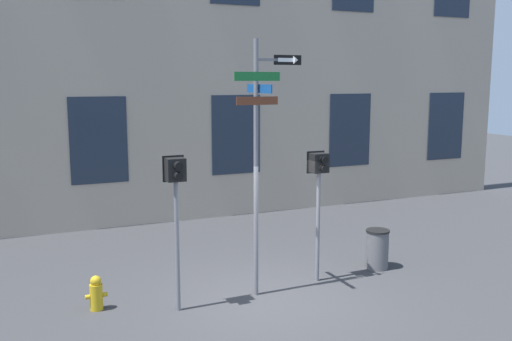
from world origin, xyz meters
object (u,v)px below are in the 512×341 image
object	(u,v)px
pedestrian_signal_left	(176,190)
trash_bin	(377,249)
pedestrian_signal_right	(319,180)
street_sign_pole	(260,146)
fire_hydrant	(96,293)

from	to	relation	value
pedestrian_signal_left	trash_bin	size ratio (longest dim) A/B	3.22
pedestrian_signal_left	pedestrian_signal_right	size ratio (longest dim) A/B	1.04
pedestrian_signal_left	pedestrian_signal_right	world-z (taller)	pedestrian_signal_left
pedestrian_signal_left	trash_bin	world-z (taller)	pedestrian_signal_left
street_sign_pole	fire_hydrant	distance (m)	3.97
street_sign_pole	trash_bin	world-z (taller)	street_sign_pole
pedestrian_signal_right	fire_hydrant	bearing A→B (deg)	176.28
fire_hydrant	pedestrian_signal_right	bearing A→B (deg)	-3.72
pedestrian_signal_left	fire_hydrant	xyz separation A→B (m)	(-1.34, 0.62, -1.89)
fire_hydrant	trash_bin	xyz separation A→B (m)	(5.96, -0.13, 0.13)
street_sign_pole	pedestrian_signal_right	xyz separation A→B (m)	(1.39, 0.20, -0.77)
street_sign_pole	fire_hydrant	bearing A→B (deg)	170.68
fire_hydrant	trash_bin	world-z (taller)	trash_bin
pedestrian_signal_left	trash_bin	xyz separation A→B (m)	(4.62, 0.49, -1.76)
pedestrian_signal_right	trash_bin	distance (m)	2.31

